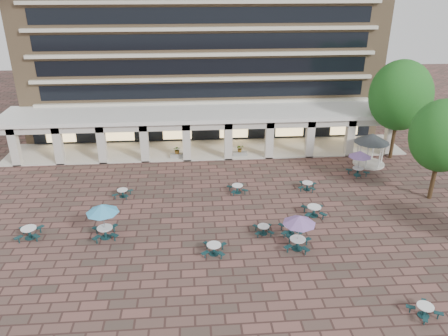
{
  "coord_description": "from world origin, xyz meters",
  "views": [
    {
      "loc": [
        -1.49,
        -29.04,
        17.62
      ],
      "look_at": [
        0.96,
        3.0,
        3.18
      ],
      "focal_mm": 35.0,
      "sensor_mm": 36.0,
      "label": 1
    }
  ],
  "objects_px": {
    "picnic_table_1": "(214,248)",
    "picnic_table_2": "(290,228)",
    "gazebo": "(372,142)",
    "planter_right": "(240,152)",
    "planter_left": "(177,153)"
  },
  "relations": [
    {
      "from": "picnic_table_1",
      "to": "planter_left",
      "type": "bearing_deg",
      "value": 108.54
    },
    {
      "from": "picnic_table_2",
      "to": "planter_left",
      "type": "bearing_deg",
      "value": 121.18
    },
    {
      "from": "gazebo",
      "to": "planter_right",
      "type": "bearing_deg",
      "value": 166.62
    },
    {
      "from": "picnic_table_1",
      "to": "picnic_table_2",
      "type": "xyz_separation_m",
      "value": [
        5.74,
        2.12,
        -0.01
      ]
    },
    {
      "from": "planter_left",
      "to": "picnic_table_2",
      "type": "bearing_deg",
      "value": -60.24
    },
    {
      "from": "planter_right",
      "to": "gazebo",
      "type": "bearing_deg",
      "value": -13.38
    },
    {
      "from": "picnic_table_1",
      "to": "gazebo",
      "type": "distance_m",
      "value": 21.67
    },
    {
      "from": "picnic_table_1",
      "to": "planter_right",
      "type": "bearing_deg",
      "value": 87.07
    },
    {
      "from": "gazebo",
      "to": "planter_right",
      "type": "distance_m",
      "value": 13.17
    },
    {
      "from": "picnic_table_2",
      "to": "picnic_table_1",
      "type": "bearing_deg",
      "value": -158.28
    },
    {
      "from": "picnic_table_2",
      "to": "planter_left",
      "type": "xyz_separation_m",
      "value": [
        -8.57,
        14.99,
        0.14
      ]
    },
    {
      "from": "picnic_table_1",
      "to": "picnic_table_2",
      "type": "relative_size",
      "value": 1.12
    },
    {
      "from": "planter_left",
      "to": "planter_right",
      "type": "bearing_deg",
      "value": -0.0
    },
    {
      "from": "picnic_table_2",
      "to": "gazebo",
      "type": "height_order",
      "value": "gazebo"
    },
    {
      "from": "picnic_table_2",
      "to": "gazebo",
      "type": "xyz_separation_m",
      "value": [
        10.6,
        11.97,
        1.99
      ]
    }
  ]
}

